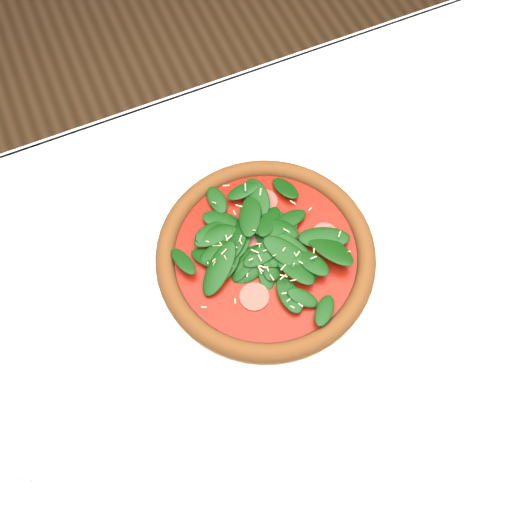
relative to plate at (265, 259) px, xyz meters
name	(u,v)px	position (x,y,z in m)	size (l,w,h in m)	color
ground	(289,403)	(0.04, -0.08, -0.76)	(6.00, 6.00, 0.00)	brown
dining_table	(312,326)	(0.04, -0.08, -0.11)	(1.21, 0.81, 0.75)	white
plate	(265,259)	(0.00, 0.00, 0.00)	(0.34, 0.34, 0.01)	silver
pizza	(266,254)	(0.00, 0.00, 0.02)	(0.37, 0.37, 0.04)	olive
fork	(32,503)	(-0.37, -0.17, 0.00)	(0.04, 0.15, 0.00)	silver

